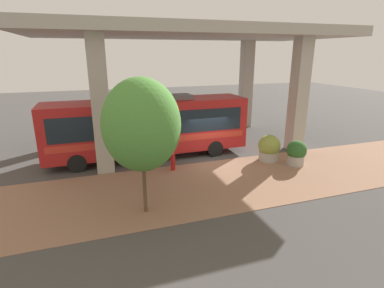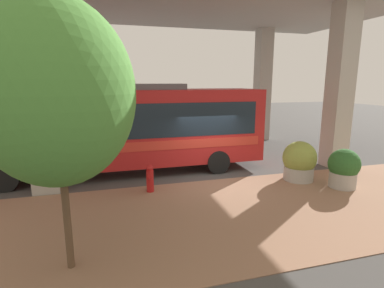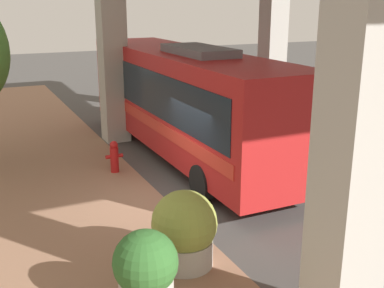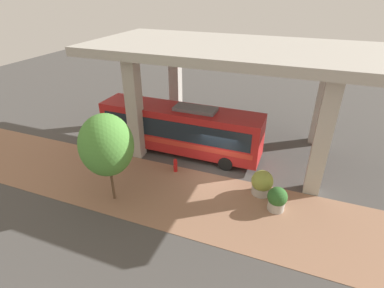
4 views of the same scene
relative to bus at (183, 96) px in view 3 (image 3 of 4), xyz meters
name	(u,v)px [view 3 (image 3 of 4)]	position (x,y,z in m)	size (l,w,h in m)	color
ground_plane	(165,199)	(-2.07, -3.38, -2.05)	(80.00, 80.00, 0.00)	#474442
sidewalk_strip	(51,219)	(-5.07, -3.38, -2.04)	(6.00, 40.00, 0.02)	#936B51
bus	(183,96)	(0.00, 0.00, 0.00)	(2.73, 12.03, 3.79)	#B21E1E
fire_hydrant	(114,157)	(-2.68, -0.78, -1.54)	(0.54, 0.26, 1.01)	#B21919
planter_front	(185,230)	(-2.98, -6.67, -1.28)	(1.31, 1.31, 1.58)	#ADA89E
planter_middle	(146,271)	(-4.18, -7.71, -1.31)	(1.12, 1.12, 1.47)	#ADA89E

